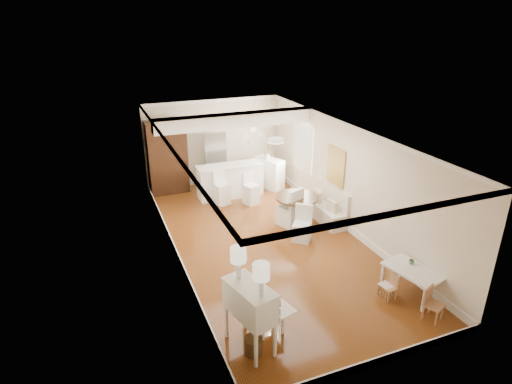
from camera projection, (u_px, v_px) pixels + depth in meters
room at (263, 163)px, 10.31m from camera, size 9.00×9.04×2.82m
secretary_bureau at (250, 317)px, 7.12m from camera, size 1.18×1.20×1.24m
gustavian_armchair at (268, 310)px, 7.58m from camera, size 0.52×0.52×0.88m
wicker_basket at (253, 346)px, 7.15m from camera, size 0.40×0.40×0.31m
kids_table at (411, 281)px, 8.66m from camera, size 0.89×1.24×0.56m
kids_chair_a at (389, 287)px, 8.51m from camera, size 0.27×0.27×0.51m
kids_chair_b at (387, 285)px, 8.58m from camera, size 0.29×0.29×0.53m
kids_chair_c at (434, 305)px, 7.89m from camera, size 0.42×0.42×0.66m
banquette at (326, 204)px, 11.70m from camera, size 0.52×1.60×0.98m
dining_table at (296, 210)px, 11.55m from camera, size 1.25×1.25×0.79m
slip_chair_near at (302, 224)px, 10.66m from camera, size 0.62×0.62×0.91m
slip_chair_far at (290, 206)px, 11.43m from camera, size 0.68×0.69×1.08m
breakfast_counter at (230, 181)px, 13.27m from camera, size 2.05×0.65×1.03m
bar_stool_left at (222, 188)px, 12.73m from camera, size 0.47×0.47×1.00m
bar_stool_right at (251, 189)px, 12.74m from camera, size 0.50×0.50×0.97m
pantry_cabinet at (167, 157)px, 13.38m from camera, size 1.20×0.60×2.30m
fridge at (226, 158)px, 14.10m from camera, size 0.75×0.65×1.80m
sideboard at (269, 173)px, 13.99m from camera, size 0.83×1.12×0.98m
pencil_cup at (411, 262)px, 8.74m from camera, size 0.13×0.13×0.09m
branch_vase at (268, 156)px, 13.74m from camera, size 0.26×0.26×0.20m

